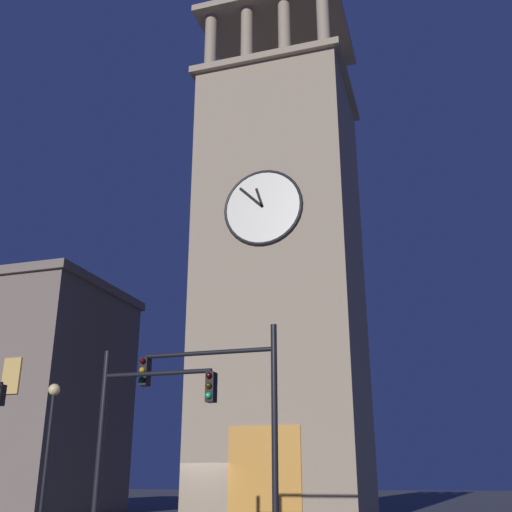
{
  "coord_description": "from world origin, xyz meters",
  "views": [
    {
      "loc": [
        -10.53,
        25.72,
        1.79
      ],
      "look_at": [
        -1.34,
        -4.06,
        13.18
      ],
      "focal_mm": 43.13,
      "sensor_mm": 36.0,
      "label": 1
    }
  ],
  "objects_px": {
    "clocktower": "(282,271)",
    "street_lamp": "(50,427)",
    "traffic_signal_mid": "(228,402)",
    "traffic_signal_far": "(139,419)"
  },
  "relations": [
    {
      "from": "clocktower",
      "to": "traffic_signal_mid",
      "type": "xyz_separation_m",
      "value": [
        -2.27,
        14.54,
        -8.47
      ]
    },
    {
      "from": "clocktower",
      "to": "street_lamp",
      "type": "height_order",
      "value": "clocktower"
    },
    {
      "from": "traffic_signal_far",
      "to": "street_lamp",
      "type": "xyz_separation_m",
      "value": [
        6.54,
        -5.53,
        0.36
      ]
    },
    {
      "from": "traffic_signal_mid",
      "to": "clocktower",
      "type": "bearing_deg",
      "value": -81.12
    },
    {
      "from": "clocktower",
      "to": "traffic_signal_far",
      "type": "distance_m",
      "value": 17.44
    },
    {
      "from": "street_lamp",
      "to": "traffic_signal_far",
      "type": "bearing_deg",
      "value": 139.75
    },
    {
      "from": "clocktower",
      "to": "street_lamp",
      "type": "distance_m",
      "value": 14.31
    },
    {
      "from": "traffic_signal_mid",
      "to": "traffic_signal_far",
      "type": "distance_m",
      "value": 2.34
    },
    {
      "from": "traffic_signal_far",
      "to": "street_lamp",
      "type": "bearing_deg",
      "value": -40.25
    },
    {
      "from": "traffic_signal_mid",
      "to": "street_lamp",
      "type": "bearing_deg",
      "value": -29.92
    }
  ]
}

